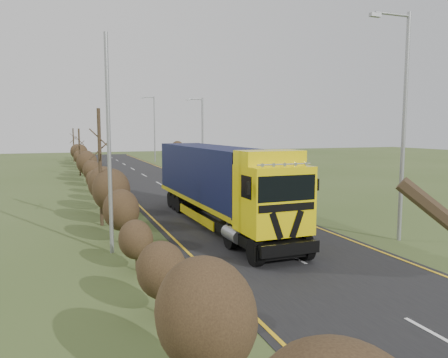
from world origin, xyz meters
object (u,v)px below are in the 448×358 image
Objects in this scene: car_red_hatchback at (231,180)px; car_blue_sedan at (226,172)px; streetlight_near at (402,117)px; speed_sign at (215,166)px; lorry at (219,180)px.

car_blue_sedan is at bearing -115.29° from car_red_hatchback.
car_red_hatchback is 19.53m from streetlight_near.
car_red_hatchback is at bearing -62.68° from speed_sign.
speed_sign is at bearing 93.97° from car_blue_sedan.
lorry is 20.96m from car_blue_sedan.
car_red_hatchback is 1.68× the size of speed_sign.
car_blue_sedan is (7.78, 19.39, -1.62)m from lorry.
streetlight_near is at bearing -85.93° from speed_sign.
lorry reaches higher than car_blue_sedan.
lorry is at bearing 138.88° from streetlight_near.
lorry is at bearing -108.53° from speed_sign.
car_blue_sedan reaches higher than car_red_hatchback.
car_red_hatchback is 0.94× the size of car_blue_sedan.
lorry is 3.53× the size of car_red_hatchback.
car_blue_sedan is 25.52m from streetlight_near.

